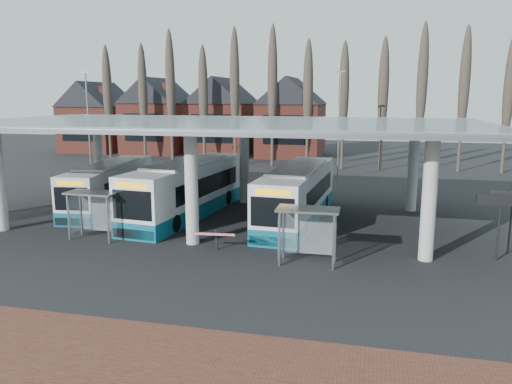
% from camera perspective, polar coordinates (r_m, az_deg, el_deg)
% --- Properties ---
extents(ground, '(140.00, 140.00, 0.00)m').
position_cam_1_polar(ground, '(25.16, -9.24, -7.40)').
color(ground, black).
rests_on(ground, ground).
extents(station_canopy, '(32.00, 16.00, 6.34)m').
position_cam_1_polar(station_canopy, '(31.50, -3.94, 6.94)').
color(station_canopy, '#B7B7B2').
rests_on(station_canopy, ground).
extents(poplar_row, '(45.10, 1.10, 14.50)m').
position_cam_1_polar(poplar_row, '(55.80, 3.84, 11.83)').
color(poplar_row, '#473D33').
rests_on(poplar_row, ground).
extents(townhouse_row, '(36.80, 10.30, 12.25)m').
position_cam_1_polar(townhouse_row, '(70.64, -7.51, 9.25)').
color(townhouse_row, brown).
rests_on(townhouse_row, ground).
extents(lamp_post_a, '(0.80, 0.16, 10.17)m').
position_cam_1_polar(lamp_post_a, '(51.88, -18.61, 7.56)').
color(lamp_post_a, slate).
rests_on(lamp_post_a, ground).
extents(lamp_post_b, '(0.80, 0.16, 10.17)m').
position_cam_1_polar(lamp_post_b, '(48.18, 9.48, 7.76)').
color(lamp_post_b, slate).
rests_on(lamp_post_b, ground).
extents(bus_0, '(3.81, 11.69, 3.19)m').
position_cam_1_polar(bus_0, '(37.19, -16.35, 0.64)').
color(bus_0, white).
rests_on(bus_0, ground).
extents(bus_1, '(4.12, 13.32, 3.64)m').
position_cam_1_polar(bus_1, '(33.56, -7.80, 0.28)').
color(bus_1, white).
rests_on(bus_1, ground).
extents(bus_2, '(3.39, 12.74, 3.51)m').
position_cam_1_polar(bus_2, '(31.88, 4.80, -0.34)').
color(bus_2, white).
rests_on(bus_2, ground).
extents(shelter_1, '(2.93, 1.55, 2.67)m').
position_cam_1_polar(shelter_1, '(29.08, -17.95, -1.34)').
color(shelter_1, gray).
rests_on(shelter_1, ground).
extents(shelter_2, '(2.94, 1.50, 2.71)m').
position_cam_1_polar(shelter_2, '(23.66, 5.98, -3.53)').
color(shelter_2, gray).
rests_on(shelter_2, ground).
extents(info_sign_0, '(2.22, 0.26, 3.30)m').
position_cam_1_polar(info_sign_0, '(26.35, 26.18, -1.33)').
color(info_sign_0, black).
rests_on(info_sign_0, ground).
extents(barrier, '(2.24, 0.71, 1.12)m').
position_cam_1_polar(barrier, '(25.57, -4.83, -4.96)').
color(barrier, black).
rests_on(barrier, ground).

